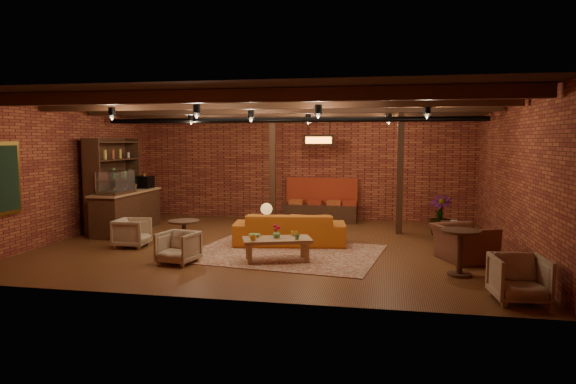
% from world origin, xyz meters
% --- Properties ---
extents(floor, '(10.00, 10.00, 0.00)m').
position_xyz_m(floor, '(0.00, 0.00, 0.00)').
color(floor, '#3C220F').
rests_on(floor, ground).
extents(ceiling, '(10.00, 8.00, 0.02)m').
position_xyz_m(ceiling, '(0.00, 0.00, 3.20)').
color(ceiling, black).
rests_on(ceiling, wall_back).
extents(wall_back, '(10.00, 0.02, 3.20)m').
position_xyz_m(wall_back, '(0.00, 4.00, 1.60)').
color(wall_back, maroon).
rests_on(wall_back, ground).
extents(wall_front, '(10.00, 0.02, 3.20)m').
position_xyz_m(wall_front, '(0.00, -4.00, 1.60)').
color(wall_front, maroon).
rests_on(wall_front, ground).
extents(wall_left, '(0.02, 8.00, 3.20)m').
position_xyz_m(wall_left, '(-5.00, 0.00, 1.60)').
color(wall_left, maroon).
rests_on(wall_left, ground).
extents(wall_right, '(0.02, 8.00, 3.20)m').
position_xyz_m(wall_right, '(5.00, 0.00, 1.60)').
color(wall_right, maroon).
rests_on(wall_right, ground).
extents(ceiling_beams, '(9.80, 6.40, 0.22)m').
position_xyz_m(ceiling_beams, '(0.00, 0.00, 3.08)').
color(ceiling_beams, black).
rests_on(ceiling_beams, ceiling).
extents(ceiling_pipe, '(9.60, 0.12, 0.12)m').
position_xyz_m(ceiling_pipe, '(0.00, 1.60, 2.85)').
color(ceiling_pipe, black).
rests_on(ceiling_pipe, ceiling).
extents(post_left, '(0.16, 0.16, 3.20)m').
position_xyz_m(post_left, '(-0.60, 2.60, 1.60)').
color(post_left, black).
rests_on(post_left, ground).
extents(post_right, '(0.16, 0.16, 3.20)m').
position_xyz_m(post_right, '(2.80, 2.00, 1.60)').
color(post_right, black).
rests_on(post_right, ground).
extents(service_counter, '(0.80, 2.50, 1.60)m').
position_xyz_m(service_counter, '(-4.10, 1.00, 0.80)').
color(service_counter, black).
rests_on(service_counter, ground).
extents(plant_counter, '(0.35, 0.39, 0.30)m').
position_xyz_m(plant_counter, '(-4.00, 1.20, 1.22)').
color(plant_counter, '#337F33').
rests_on(plant_counter, service_counter).
extents(shelving_hutch, '(0.52, 2.00, 2.40)m').
position_xyz_m(shelving_hutch, '(-4.50, 1.10, 1.20)').
color(shelving_hutch, black).
rests_on(shelving_hutch, ground).
extents(chalkboard_menu, '(0.08, 0.96, 1.46)m').
position_xyz_m(chalkboard_menu, '(-4.93, -2.30, 1.60)').
color(chalkboard_menu, black).
rests_on(chalkboard_menu, wall_left).
extents(banquette, '(2.10, 0.70, 1.00)m').
position_xyz_m(banquette, '(0.60, 3.55, 0.50)').
color(banquette, maroon).
rests_on(banquette, ground).
extents(service_sign, '(0.86, 0.06, 0.30)m').
position_xyz_m(service_sign, '(0.60, 3.10, 2.35)').
color(service_sign, orange).
rests_on(service_sign, ceiling).
extents(ceiling_spotlights, '(6.40, 4.40, 0.28)m').
position_xyz_m(ceiling_spotlights, '(0.00, 0.00, 2.86)').
color(ceiling_spotlights, black).
rests_on(ceiling_spotlights, ceiling).
extents(rug, '(4.19, 3.42, 0.01)m').
position_xyz_m(rug, '(0.42, -0.79, 0.01)').
color(rug, maroon).
rests_on(rug, floor).
extents(sofa, '(2.60, 1.33, 0.73)m').
position_xyz_m(sofa, '(0.35, 0.11, 0.36)').
color(sofa, '#AC5517').
rests_on(sofa, floor).
extents(coffee_table, '(1.46, 1.05, 0.70)m').
position_xyz_m(coffee_table, '(0.39, -1.48, 0.40)').
color(coffee_table, olive).
rests_on(coffee_table, floor).
extents(side_table_lamp, '(0.46, 0.46, 0.88)m').
position_xyz_m(side_table_lamp, '(-0.30, 0.59, 0.67)').
color(side_table_lamp, black).
rests_on(side_table_lamp, floor).
extents(round_table_left, '(0.65, 0.65, 0.68)m').
position_xyz_m(round_table_left, '(-1.67, -1.10, 0.46)').
color(round_table_left, black).
rests_on(round_table_left, floor).
extents(armchair_a, '(0.69, 0.73, 0.70)m').
position_xyz_m(armchair_a, '(-3.02, -0.79, 0.35)').
color(armchair_a, beige).
rests_on(armchair_a, floor).
extents(armchair_b, '(0.77, 0.73, 0.68)m').
position_xyz_m(armchair_b, '(-1.41, -2.02, 0.34)').
color(armchair_b, beige).
rests_on(armchair_b, floor).
extents(armchair_right, '(1.08, 1.27, 0.94)m').
position_xyz_m(armchair_right, '(3.98, -0.76, 0.47)').
color(armchair_right, brown).
rests_on(armchair_right, floor).
extents(side_table_book, '(0.44, 0.44, 0.47)m').
position_xyz_m(side_table_book, '(3.98, 1.40, 0.41)').
color(side_table_book, black).
rests_on(side_table_book, floor).
extents(round_table_right, '(0.69, 0.69, 0.81)m').
position_xyz_m(round_table_right, '(3.75, -1.92, 0.54)').
color(round_table_right, black).
rests_on(round_table_right, floor).
extents(armchair_far, '(0.80, 0.76, 0.76)m').
position_xyz_m(armchair_far, '(4.40, -3.28, 0.38)').
color(armchair_far, beige).
rests_on(armchair_far, floor).
extents(plant_tall, '(2.12, 2.12, 2.96)m').
position_xyz_m(plant_tall, '(3.79, 1.99, 1.48)').
color(plant_tall, '#4C7F4C').
rests_on(plant_tall, floor).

